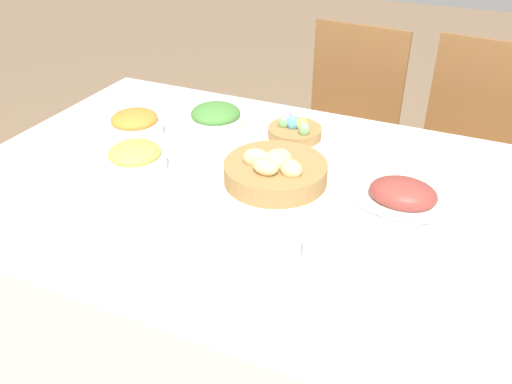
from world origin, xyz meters
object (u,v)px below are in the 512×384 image
drinking_cup (319,251)px  egg_basket (294,130)px  carrot_bowl (135,125)px  fork (133,257)px  dinner_plate (192,274)px  knife (258,296)px  butter_dish (144,207)px  chair_far_center (343,135)px  bread_basket (275,170)px  spoon (270,299)px  ham_platter (403,195)px  chair_far_right (465,157)px  green_salad_bowl (216,120)px  pineapple_bowl (135,159)px

drinking_cup → egg_basket: bearing=115.5°
carrot_bowl → fork: 0.67m
dinner_plate → drinking_cup: 0.30m
knife → butter_dish: (-0.41, 0.17, 0.01)m
chair_far_center → dinner_plate: bearing=-83.2°
bread_basket → spoon: size_ratio=1.71×
bread_basket → fork: bread_basket is taller
dinner_plate → butter_dish: bearing=145.0°
egg_basket → dinner_plate: 0.77m
ham_platter → carrot_bowl: bearing=177.0°
spoon → drinking_cup: 0.17m
knife → spoon: 0.03m
chair_far_right → bread_basket: chair_far_right is taller
green_salad_bowl → fork: 0.70m
green_salad_bowl → spoon: green_salad_bowl is taller
fork → butter_dish: size_ratio=1.47×
ham_platter → chair_far_right: bearing=81.4°
bread_basket → egg_basket: (-0.05, 0.30, -0.01)m
chair_far_center → knife: bearing=-76.2°
dinner_plate → fork: bearing=180.0°
pineapple_bowl → green_salad_bowl: bearing=72.7°
bread_basket → pineapple_bowl: bearing=-164.6°
carrot_bowl → butter_dish: 0.48m
butter_dish → egg_basket: bearing=70.9°
chair_far_right → chair_far_center: same height
pineapple_bowl → egg_basket: bearing=49.4°
chair_far_right → carrot_bowl: chair_far_right is taller
carrot_bowl → drinking_cup: bearing=-26.9°
ham_platter → knife: size_ratio=1.61×
carrot_bowl → spoon: bearing=-37.0°
chair_far_right → pineapple_bowl: (-0.90, -0.99, 0.28)m
drinking_cup → spoon: bearing=-110.4°
bread_basket → butter_dish: (-0.26, -0.29, -0.02)m
green_salad_bowl → butter_dish: 0.51m
ham_platter → dinner_plate: (-0.37, -0.51, -0.02)m
pineapple_bowl → fork: size_ratio=1.04×
chair_far_right → fork: size_ratio=5.56×
green_salad_bowl → dinner_plate: 0.75m
carrot_bowl → bread_basket: bearing=-8.8°
knife → fork: bearing=177.3°
pineapple_bowl → dinner_plate: pineapple_bowl is taller
carrot_bowl → pineapple_bowl: 0.24m
spoon → butter_dish: (-0.44, 0.17, 0.01)m
bread_basket → fork: 0.50m
fork → knife: 0.33m
dinner_plate → ham_platter: bearing=53.5°
fork → butter_dish: bearing=113.6°
fork → spoon: (0.36, 0.00, 0.00)m
carrot_bowl → green_salad_bowl: size_ratio=0.93×
ham_platter → fork: 0.74m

